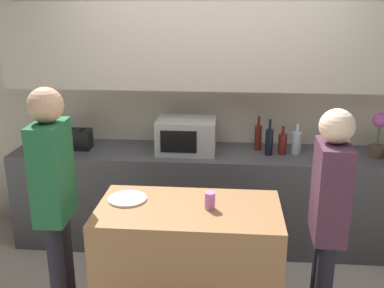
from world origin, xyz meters
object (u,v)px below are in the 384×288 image
Objects in this scene: bottle_3 at (296,142)px; person_center at (328,211)px; bottle_2 at (282,144)px; person_left at (54,191)px; microwave at (186,136)px; toaster at (77,139)px; cup_0 at (210,201)px; plate_on_island at (127,199)px; potted_plant at (379,135)px; bottle_0 at (258,137)px; bottle_1 at (269,141)px.

bottle_3 is 1.26m from person_center.
person_center is at bearing -82.81° from bottle_2.
person_left is 1.75m from person_center.
toaster is at bearing 179.91° from microwave.
toaster is 2.37m from person_center.
toaster is 1.76m from cup_0.
plate_on_island is at bearing -57.26° from toaster.
potted_plant reaches higher than bottle_3.
bottle_3 is at bearing 177.65° from potted_plant.
microwave is at bearing -170.29° from bottle_0.
bottle_3 is (1.99, 0.03, 0.01)m from toaster.
microwave is 1.01m from toaster.
person_left is (-1.60, -1.23, 0.02)m from bottle_2.
person_center reaches higher than bottle_0.
bottle_0 is 0.97× the size of bottle_1.
cup_0 is 0.07× the size of person_center.
bottle_1 is at bearing -56.40° from bottle_0.
bottle_3 is 1.71m from plate_on_island.
bottle_3 is 1.43m from cup_0.
toaster is at bearing 136.60° from cup_0.
bottle_2 is 1.34m from cup_0.
plate_on_island is at bearing -135.54° from bottle_2.
bottle_0 reaches higher than plate_on_island.
toaster is at bearing 122.74° from plate_on_island.
bottle_3 is 2.13m from person_left.
bottle_2 is (0.12, 0.03, -0.03)m from bottle_1.
bottle_3 is 2.42× the size of cup_0.
person_center is at bearing 87.91° from person_left.
microwave is 1.66m from potted_plant.
potted_plant is 1.03m from bottle_0.
bottle_3 is 0.16× the size of person_left.
potted_plant is at bearing -0.00° from toaster.
bottle_2 is 1.60m from plate_on_island.
cup_0 is at bearing -111.41° from bottle_1.
person_center reaches higher than cup_0.
toaster is 1.74m from bottle_1.
bottle_1 is 0.20× the size of person_center.
bottle_0 is 1.23× the size of bottle_2.
bottle_0 reaches higher than microwave.
plate_on_island is (-1.14, -1.12, -0.07)m from bottle_2.
potted_plant is 0.25× the size of person_center.
person_center reaches higher than toaster.
bottle_0 is 1.37m from cup_0.
cup_0 is at bearing 90.34° from person_center.
bottle_0 is at bearing 17.43° from person_center.
toaster is 1.00× the size of plate_on_island.
person_left reaches higher than bottle_3.
bottle_3 reaches higher than plate_on_island.
cup_0 is (-1.39, -1.21, -0.12)m from potted_plant.
bottle_0 is at bearing 131.98° from person_left.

